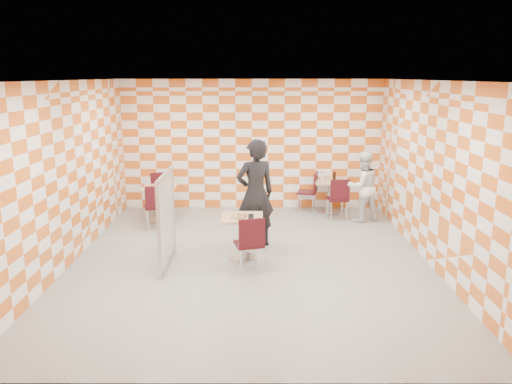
{
  "coord_description": "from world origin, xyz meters",
  "views": [
    {
      "loc": [
        0.11,
        -8.03,
        3.08
      ],
      "look_at": [
        0.1,
        0.2,
        1.15
      ],
      "focal_mm": 35.0,
      "sensor_mm": 36.0,
      "label": 1
    }
  ],
  "objects_px": {
    "main_table": "(242,230)",
    "man_white": "(363,186)",
    "chair_empty_near": "(155,203)",
    "partition": "(166,219)",
    "sport_bottle": "(322,176)",
    "second_table": "(329,191)",
    "chair_main_front": "(250,240)",
    "chair_empty_far": "(161,190)",
    "chair_second_side": "(311,188)",
    "chair_second_front": "(338,196)",
    "man_dark": "(255,193)",
    "soda_bottle": "(334,176)",
    "empty_table": "(159,198)"
  },
  "relations": [
    {
      "from": "man_white",
      "to": "second_table",
      "type": "bearing_deg",
      "value": -64.55
    },
    {
      "from": "second_table",
      "to": "chair_second_front",
      "type": "xyz_separation_m",
      "value": [
        0.11,
        -0.63,
        0.04
      ]
    },
    {
      "from": "empty_table",
      "to": "man_dark",
      "type": "relative_size",
      "value": 0.38
    },
    {
      "from": "chair_second_front",
      "to": "chair_second_side",
      "type": "height_order",
      "value": "same"
    },
    {
      "from": "second_table",
      "to": "man_dark",
      "type": "xyz_separation_m",
      "value": [
        -1.69,
        -2.29,
        0.48
      ]
    },
    {
      "from": "man_white",
      "to": "sport_bottle",
      "type": "relative_size",
      "value": 7.59
    },
    {
      "from": "chair_empty_near",
      "to": "sport_bottle",
      "type": "relative_size",
      "value": 4.62
    },
    {
      "from": "main_table",
      "to": "empty_table",
      "type": "relative_size",
      "value": 1.0
    },
    {
      "from": "main_table",
      "to": "man_dark",
      "type": "bearing_deg",
      "value": 72.03
    },
    {
      "from": "second_table",
      "to": "empty_table",
      "type": "distance_m",
      "value": 3.82
    },
    {
      "from": "soda_bottle",
      "to": "main_table",
      "type": "bearing_deg",
      "value": -124.05
    },
    {
      "from": "sport_bottle",
      "to": "second_table",
      "type": "bearing_deg",
      "value": -23.15
    },
    {
      "from": "chair_main_front",
      "to": "man_dark",
      "type": "relative_size",
      "value": 0.47
    },
    {
      "from": "soda_bottle",
      "to": "chair_empty_near",
      "type": "bearing_deg",
      "value": -161.45
    },
    {
      "from": "chair_second_side",
      "to": "chair_empty_near",
      "type": "relative_size",
      "value": 1.0
    },
    {
      "from": "chair_second_front",
      "to": "sport_bottle",
      "type": "xyz_separation_m",
      "value": [
        -0.28,
        0.71,
        0.29
      ]
    },
    {
      "from": "main_table",
      "to": "second_table",
      "type": "height_order",
      "value": "same"
    },
    {
      "from": "empty_table",
      "to": "chair_main_front",
      "type": "distance_m",
      "value": 3.53
    },
    {
      "from": "chair_main_front",
      "to": "man_white",
      "type": "relative_size",
      "value": 0.61
    },
    {
      "from": "soda_bottle",
      "to": "chair_second_front",
      "type": "bearing_deg",
      "value": -89.69
    },
    {
      "from": "main_table",
      "to": "man_white",
      "type": "height_order",
      "value": "man_white"
    },
    {
      "from": "chair_main_front",
      "to": "man_white",
      "type": "height_order",
      "value": "man_white"
    },
    {
      "from": "second_table",
      "to": "chair_main_front",
      "type": "relative_size",
      "value": 0.81
    },
    {
      "from": "second_table",
      "to": "chair_empty_far",
      "type": "height_order",
      "value": "chair_empty_far"
    },
    {
      "from": "man_dark",
      "to": "sport_bottle",
      "type": "relative_size",
      "value": 9.91
    },
    {
      "from": "chair_empty_far",
      "to": "man_dark",
      "type": "relative_size",
      "value": 0.47
    },
    {
      "from": "chair_main_front",
      "to": "chair_empty_near",
      "type": "height_order",
      "value": "same"
    },
    {
      "from": "second_table",
      "to": "partition",
      "type": "relative_size",
      "value": 0.48
    },
    {
      "from": "main_table",
      "to": "chair_empty_far",
      "type": "bearing_deg",
      "value": 123.52
    },
    {
      "from": "chair_empty_near",
      "to": "man_dark",
      "type": "relative_size",
      "value": 0.47
    },
    {
      "from": "main_table",
      "to": "chair_main_front",
      "type": "height_order",
      "value": "chair_main_front"
    },
    {
      "from": "chair_main_front",
      "to": "sport_bottle",
      "type": "xyz_separation_m",
      "value": [
        1.59,
        3.68,
        0.29
      ]
    },
    {
      "from": "second_table",
      "to": "partition",
      "type": "height_order",
      "value": "partition"
    },
    {
      "from": "man_dark",
      "to": "chair_empty_far",
      "type": "bearing_deg",
      "value": -67.21
    },
    {
      "from": "chair_second_side",
      "to": "man_white",
      "type": "height_order",
      "value": "man_white"
    },
    {
      "from": "partition",
      "to": "man_dark",
      "type": "distance_m",
      "value": 1.74
    },
    {
      "from": "chair_empty_far",
      "to": "man_white",
      "type": "distance_m",
      "value": 4.5
    },
    {
      "from": "chair_empty_near",
      "to": "sport_bottle",
      "type": "xyz_separation_m",
      "value": [
        3.55,
        1.35,
        0.29
      ]
    },
    {
      "from": "man_dark",
      "to": "man_white",
      "type": "height_order",
      "value": "man_dark"
    },
    {
      "from": "chair_empty_near",
      "to": "partition",
      "type": "xyz_separation_m",
      "value": [
        0.58,
        -1.95,
        0.25
      ]
    },
    {
      "from": "second_table",
      "to": "sport_bottle",
      "type": "distance_m",
      "value": 0.38
    },
    {
      "from": "empty_table",
      "to": "chair_empty_far",
      "type": "distance_m",
      "value": 0.66
    },
    {
      "from": "partition",
      "to": "chair_empty_far",
      "type": "bearing_deg",
      "value": 102.32
    },
    {
      "from": "chair_empty_near",
      "to": "soda_bottle",
      "type": "relative_size",
      "value": 4.02
    },
    {
      "from": "chair_empty_near",
      "to": "soda_bottle",
      "type": "height_order",
      "value": "soda_bottle"
    },
    {
      "from": "chair_second_front",
      "to": "chair_empty_far",
      "type": "height_order",
      "value": "same"
    },
    {
      "from": "empty_table",
      "to": "sport_bottle",
      "type": "height_order",
      "value": "sport_bottle"
    },
    {
      "from": "chair_second_side",
      "to": "chair_empty_far",
      "type": "height_order",
      "value": "same"
    },
    {
      "from": "chair_second_front",
      "to": "man_dark",
      "type": "relative_size",
      "value": 0.47
    },
    {
      "from": "chair_empty_far",
      "to": "main_table",
      "type": "bearing_deg",
      "value": -56.48
    }
  ]
}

